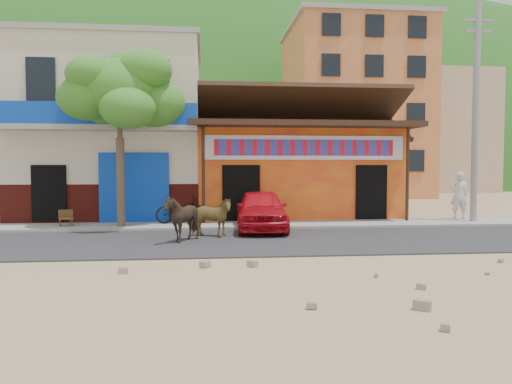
% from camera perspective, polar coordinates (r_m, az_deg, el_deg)
% --- Properties ---
extents(ground, '(120.00, 120.00, 0.00)m').
position_cam_1_polar(ground, '(11.88, 2.74, -7.51)').
color(ground, '#9E825B').
rests_on(ground, ground).
extents(road, '(60.00, 5.00, 0.04)m').
position_cam_1_polar(road, '(14.32, 1.22, -5.62)').
color(road, '#28282B').
rests_on(road, ground).
extents(sidewalk, '(60.00, 2.00, 0.12)m').
position_cam_1_polar(sidewalk, '(17.76, -0.19, -3.81)').
color(sidewalk, gray).
rests_on(sidewalk, ground).
extents(dance_club, '(8.00, 6.00, 3.60)m').
position_cam_1_polar(dance_club, '(21.87, 3.98, 2.03)').
color(dance_club, orange).
rests_on(dance_club, ground).
extents(cafe_building, '(7.00, 6.00, 7.00)m').
position_cam_1_polar(cafe_building, '(21.91, -15.84, 6.38)').
color(cafe_building, beige).
rests_on(cafe_building, ground).
extents(apartment_front, '(9.00, 9.00, 12.00)m').
position_cam_1_polar(apartment_front, '(37.34, 10.98, 8.84)').
color(apartment_front, '#CC723F').
rests_on(apartment_front, ground).
extents(apartment_rear, '(8.00, 8.00, 10.00)m').
position_cam_1_polar(apartment_rear, '(46.09, 19.59, 6.35)').
color(apartment_rear, tan).
rests_on(apartment_rear, ground).
extents(hillside, '(100.00, 40.00, 24.00)m').
position_cam_1_polar(hillside, '(82.15, -4.74, 9.86)').
color(hillside, '#194C14').
rests_on(hillside, ground).
extents(tree, '(3.00, 3.00, 6.00)m').
position_cam_1_polar(tree, '(17.60, -15.28, 6.00)').
color(tree, '#2D721E').
rests_on(tree, sidewalk).
extents(utility_pole, '(0.24, 0.24, 8.00)m').
position_cam_1_polar(utility_pole, '(20.27, 23.81, 8.28)').
color(utility_pole, gray).
rests_on(utility_pole, sidewalk).
extents(cow_tan, '(1.51, 1.03, 1.17)m').
position_cam_1_polar(cow_tan, '(15.08, -5.26, -2.88)').
color(cow_tan, olive).
rests_on(cow_tan, road).
extents(cow_dark, '(1.46, 1.37, 1.33)m').
position_cam_1_polar(cow_dark, '(14.09, -8.51, -2.98)').
color(cow_dark, black).
rests_on(cow_dark, road).
extents(red_car, '(1.82, 4.06, 1.35)m').
position_cam_1_polar(red_car, '(16.51, 0.58, -2.03)').
color(red_car, red).
rests_on(red_car, road).
extents(scooter, '(1.93, 1.08, 0.96)m').
position_cam_1_polar(scooter, '(18.09, -8.54, -2.00)').
color(scooter, black).
rests_on(scooter, sidewalk).
extents(pedestrian, '(0.74, 0.56, 1.82)m').
position_cam_1_polar(pedestrian, '(20.72, 22.19, -0.37)').
color(pedestrian, silver).
rests_on(pedestrian, sidewalk).
extents(cafe_chair_right, '(0.58, 0.58, 1.02)m').
position_cam_1_polar(cafe_chair_right, '(18.23, -20.92, -2.04)').
color(cafe_chair_right, '#473317').
rests_on(cafe_chair_right, sidewalk).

